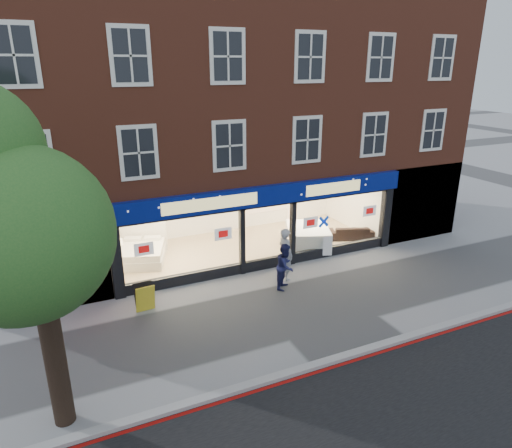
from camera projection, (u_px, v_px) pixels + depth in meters
ground at (309, 304)px, 14.84m from camera, size 120.00×120.00×0.00m
kerb_line at (369, 356)px, 12.18m from camera, size 60.00×0.10×0.01m
kerb_stone at (364, 350)px, 12.33m from camera, size 60.00×0.25×0.12m
showroom_floor at (245, 247)px, 19.32m from camera, size 11.00×4.50×0.10m
building at (227, 82)px, 18.56m from camera, size 19.00×8.26×10.30m
street_tree at (24, 205)px, 8.33m from camera, size 4.00×3.20×6.60m
display_bed at (141, 252)px, 17.81m from camera, size 2.40×2.64×1.23m
bedside_table at (121, 260)px, 17.25m from camera, size 0.54×0.54×0.55m
mattress_stack at (308, 236)px, 19.17m from camera, size 2.37×2.61×0.84m
sofa at (351, 232)px, 20.06m from camera, size 2.07×1.41×0.56m
a_board at (145, 297)px, 14.30m from camera, size 0.63×0.43×0.92m
pedestrian_grey at (285, 254)px, 16.28m from camera, size 0.55×0.76×1.93m
pedestrian_blue at (285, 266)px, 15.66m from camera, size 1.00×1.00×1.63m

